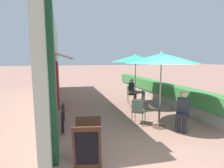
# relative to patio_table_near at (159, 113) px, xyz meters

# --- Properties ---
(ground_plane) EXTENTS (120.00, 120.00, 0.00)m
(ground_plane) POSITION_rel_patio_table_near_xyz_m (-0.81, -1.61, -0.49)
(ground_plane) COLOR #936B5B
(cafe_facade_wall) EXTENTS (0.98, 10.97, 4.20)m
(cafe_facade_wall) POSITION_rel_patio_table_near_xyz_m (-3.35, 3.75, 1.60)
(cafe_facade_wall) COLOR #B2C1AD
(cafe_facade_wall) RESTS_ON ground_plane
(planter_hedge) EXTENTS (0.60, 9.97, 1.01)m
(planter_hedge) POSITION_rel_patio_table_near_xyz_m (1.94, 3.78, 0.05)
(planter_hedge) COLOR gray
(planter_hedge) RESTS_ON ground_plane
(patio_table_near) EXTENTS (0.70, 0.70, 0.71)m
(patio_table_near) POSITION_rel_patio_table_near_xyz_m (0.00, 0.00, 0.00)
(patio_table_near) COLOR brown
(patio_table_near) RESTS_ON ground_plane
(patio_umbrella_near) EXTENTS (2.28, 2.28, 2.44)m
(patio_umbrella_near) POSITION_rel_patio_table_near_xyz_m (0.00, 0.00, 1.75)
(patio_umbrella_near) COLOR #B7B7BC
(patio_umbrella_near) RESTS_ON ground_plane
(cafe_chair_near_left) EXTENTS (0.56, 0.56, 0.87)m
(cafe_chair_near_left) POSITION_rel_patio_table_near_xyz_m (-0.57, 0.39, 0.03)
(cafe_chair_near_left) COLOR #384238
(cafe_chair_near_left) RESTS_ON ground_plane
(cafe_chair_near_right) EXTENTS (0.56, 0.56, 0.87)m
(cafe_chair_near_right) POSITION_rel_patio_table_near_xyz_m (0.57, -0.39, 0.03)
(cafe_chair_near_right) COLOR #384238
(cafe_chair_near_right) RESTS_ON ground_plane
(seated_patron_near_right) EXTENTS (0.50, 0.51, 1.25)m
(seated_patron_near_right) POSITION_rel_patio_table_near_xyz_m (0.50, -0.47, 0.20)
(seated_patron_near_right) COLOR #23232D
(seated_patron_near_right) RESTS_ON ground_plane
(coffee_cup_near) EXTENTS (0.07, 0.07, 0.09)m
(coffee_cup_near) POSITION_rel_patio_table_near_xyz_m (-0.04, 0.13, 0.27)
(coffee_cup_near) COLOR teal
(coffee_cup_near) RESTS_ON patio_table_near
(patio_table_mid) EXTENTS (0.70, 0.70, 0.71)m
(patio_table_mid) POSITION_rel_patio_table_near_xyz_m (0.24, 2.53, 0.00)
(patio_table_mid) COLOR brown
(patio_table_mid) RESTS_ON ground_plane
(patio_umbrella_mid) EXTENTS (2.28, 2.28, 2.44)m
(patio_umbrella_mid) POSITION_rel_patio_table_near_xyz_m (0.24, 2.53, 1.75)
(patio_umbrella_mid) COLOR #B7B7BC
(patio_umbrella_mid) RESTS_ON ground_plane
(cafe_chair_mid_left) EXTENTS (0.46, 0.46, 0.87)m
(cafe_chair_mid_left) POSITION_rel_patio_table_near_xyz_m (0.27, 3.22, 0.03)
(cafe_chair_mid_left) COLOR #384238
(cafe_chair_mid_left) RESTS_ON ground_plane
(seated_patron_mid_left) EXTENTS (0.45, 0.38, 1.25)m
(seated_patron_mid_left) POSITION_rel_patio_table_near_xyz_m (0.38, 3.21, 0.20)
(seated_patron_mid_left) COLOR #23232D
(seated_patron_mid_left) RESTS_ON ground_plane
(cafe_chair_mid_right) EXTENTS (0.46, 0.46, 0.87)m
(cafe_chair_mid_right) POSITION_rel_patio_table_near_xyz_m (0.20, 1.84, 0.03)
(cafe_chair_mid_right) COLOR #384238
(cafe_chair_mid_right) RESTS_ON ground_plane
(coffee_cup_mid) EXTENTS (0.07, 0.07, 0.09)m
(coffee_cup_mid) POSITION_rel_patio_table_near_xyz_m (0.21, 2.61, 0.27)
(coffee_cup_mid) COLOR #B73D3D
(coffee_cup_mid) RESTS_ON patio_table_mid
(bicycle_leaning) EXTENTS (0.12, 1.67, 0.75)m
(bicycle_leaning) POSITION_rel_patio_table_near_xyz_m (-3.01, 0.92, -0.14)
(bicycle_leaning) COLOR black
(bicycle_leaning) RESTS_ON ground_plane
(menu_board) EXTENTS (0.66, 0.73, 0.99)m
(menu_board) POSITION_rel_patio_table_near_xyz_m (-2.54, -1.50, 0.00)
(menu_board) COLOR #422819
(menu_board) RESTS_ON ground_plane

